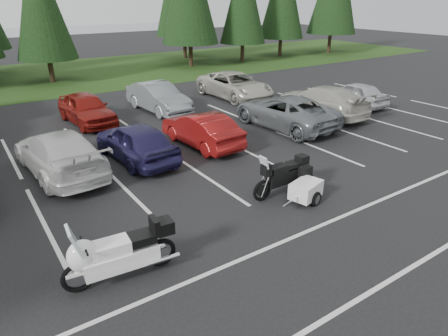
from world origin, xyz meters
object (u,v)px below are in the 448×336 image
Objects in this scene: car_near_4 at (136,142)px; touring_motorcycle at (120,248)px; cargo_trailer at (306,192)px; car_near_8 at (355,94)px; car_near_6 at (285,111)px; car_near_3 at (59,153)px; car_near_5 at (201,130)px; car_far_2 at (86,108)px; adventure_motorcycle at (282,173)px; car_far_3 at (158,97)px; car_near_7 at (321,101)px; car_far_4 at (235,85)px.

car_near_4 is 1.54× the size of touring_motorcycle.
car_near_8 is at bearing 17.00° from cargo_trailer.
car_near_4 is at bearing -3.19° from car_near_6.
car_near_5 is (5.63, -0.37, -0.07)m from car_near_3.
car_far_2 is 3.02× the size of cargo_trailer.
car_near_3 reaches higher than adventure_motorcycle.
car_near_8 is at bearing -24.64° from car_far_2.
car_near_4 is 0.95× the size of car_far_3.
car_near_4 is at bearing -3.43° from car_near_5.
car_near_6 is 6.20m from car_near_8.
car_near_6 is at bearing 47.50° from adventure_motorcycle.
cargo_trailer is (2.96, -6.12, -0.41)m from car_near_4.
cargo_trailer is at bearing 87.12° from car_near_5.
cargo_trailer is at bearing 8.32° from touring_motorcycle.
car_near_8 is 1.60× the size of adventure_motorcycle.
car_near_3 is at bearing -0.32° from car_near_7.
car_near_3 reaches higher than car_near_5.
car_near_4 is 6.81m from cargo_trailer.
car_near_7 reaches higher than car_near_3.
car_near_4 is 0.80× the size of car_near_6.
touring_motorcycle is at bearing -168.70° from adventure_motorcycle.
car_near_3 is at bearing -119.21° from car_far_2.
car_far_3 is (-3.77, 6.03, -0.00)m from car_near_6.
car_near_3 is 16.45m from car_near_8.
car_far_2 reaches higher than car_near_5.
car_far_4 reaches higher than car_far_2.
car_near_7 reaches higher than car_near_5.
car_far_4 is 2.25× the size of adventure_motorcycle.
touring_motorcycle reaches higher than car_far_4.
car_far_4 is at bearing -75.95° from car_near_7.
car_near_6 is 1.19× the size of car_far_3.
car_near_8 is 0.71× the size of car_far_4.
car_far_4 is 13.73m from cargo_trailer.
car_far_4 is (-1.50, 5.75, -0.01)m from car_near_7.
car_near_6 is at bearing 11.07° from car_near_8.
car_near_6 is 7.24m from adventure_motorcycle.
touring_motorcycle reaches higher than car_near_3.
adventure_motorcycle is (-11.07, -6.10, 0.08)m from car_near_8.
car_far_3 is (-9.92, 5.23, 0.09)m from car_near_8.
car_near_8 is at bearing -179.11° from car_near_5.
touring_motorcycle reaches higher than cargo_trailer.
touring_motorcycle is at bearing 60.41° from car_near_4.
car_near_7 is at bearing -31.47° from car_far_2.
car_near_4 is 2.92m from car_near_5.
car_near_6 reaches higher than car_far_2.
car_near_3 is 0.96× the size of car_near_6.
touring_motorcycle is (-5.99, -6.43, 0.09)m from car_near_5.
car_near_6 is 9.73m from car_far_2.
car_near_3 is 3.65× the size of cargo_trailer.
car_near_7 is 5.94m from car_far_4.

